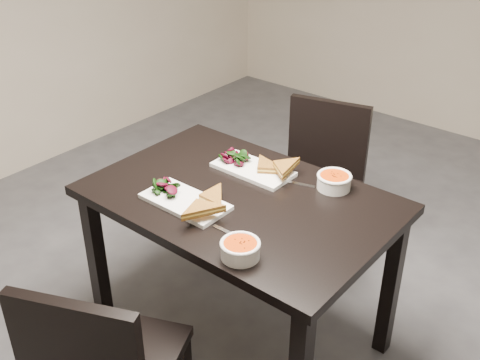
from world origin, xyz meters
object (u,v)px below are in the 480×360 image
(soup_bowl_far, at_px, (334,181))
(soup_bowl_near, at_px, (240,249))
(plate_far, at_px, (253,169))
(table, at_px, (240,216))
(plate_near, at_px, (185,202))
(chair_far, at_px, (319,175))

(soup_bowl_far, bearing_deg, soup_bowl_near, -90.25)
(soup_bowl_far, bearing_deg, plate_far, -164.53)
(table, distance_m, soup_bowl_near, 0.42)
(plate_far, distance_m, soup_bowl_far, 0.36)
(plate_near, bearing_deg, soup_bowl_near, -18.43)
(soup_bowl_near, relative_size, soup_bowl_far, 0.98)
(soup_bowl_near, distance_m, soup_bowl_far, 0.59)
(chair_far, height_order, plate_near, chair_far)
(table, xyz_separation_m, plate_far, (-0.08, 0.19, 0.11))
(table, bearing_deg, chair_far, 96.95)
(chair_far, bearing_deg, soup_bowl_far, -67.89)
(plate_far, bearing_deg, chair_far, 90.93)
(chair_far, distance_m, soup_bowl_near, 1.16)
(table, height_order, soup_bowl_near, soup_bowl_near)
(chair_far, xyz_separation_m, soup_bowl_near, (0.35, -1.07, 0.30))
(soup_bowl_far, bearing_deg, plate_near, -129.30)
(soup_bowl_near, relative_size, plate_far, 0.40)
(chair_far, bearing_deg, soup_bowl_near, -86.29)
(plate_far, xyz_separation_m, soup_bowl_far, (0.34, 0.09, 0.03))
(soup_bowl_near, height_order, plate_far, soup_bowl_near)
(plate_near, relative_size, plate_far, 1.01)
(plate_far, bearing_deg, plate_near, -96.26)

